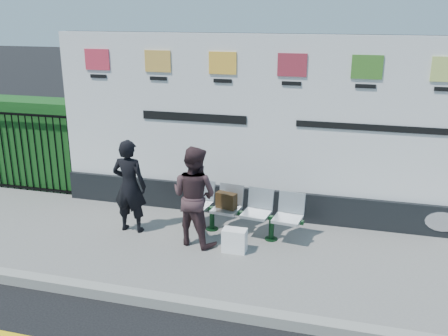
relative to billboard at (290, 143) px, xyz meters
name	(u,v)px	position (x,y,z in m)	size (l,w,h in m)	color
pavement	(239,253)	(-0.50, -1.35, -1.36)	(14.00, 3.00, 0.12)	slate
kerb	(209,308)	(-0.50, -2.85, -1.35)	(14.00, 0.18, 0.14)	gray
billboard	(290,143)	(0.00, 0.00, 0.00)	(8.00, 0.30, 3.00)	black
hedge	(37,142)	(-5.08, 0.45, -0.45)	(2.35, 0.70, 1.70)	#164917
railing	(23,152)	(-5.08, 0.00, -0.53)	(2.05, 0.06, 1.54)	black
bench	(241,222)	(-0.59, -0.84, -1.10)	(1.88, 0.50, 0.40)	#B3B8BC
woman_left	(130,186)	(-2.30, -1.15, -0.56)	(0.54, 0.36, 1.49)	black
woman_right	(194,196)	(-1.19, -1.31, -0.55)	(0.73, 0.57, 1.50)	#3B262A
handbag_brown	(226,201)	(-0.84, -0.82, -0.77)	(0.32, 0.14, 0.25)	#301F0D
carrier_bag_white	(235,240)	(-0.55, -1.43, -1.13)	(0.34, 0.21, 0.34)	white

